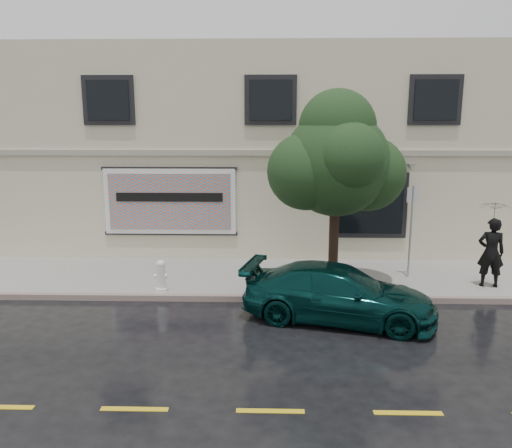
{
  "coord_description": "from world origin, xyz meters",
  "views": [
    {
      "loc": [
        -0.05,
        -10.73,
        4.57
      ],
      "look_at": [
        -0.38,
        2.2,
        1.9
      ],
      "focal_mm": 35.0,
      "sensor_mm": 36.0,
      "label": 1
    }
  ],
  "objects_px": {
    "car": "(338,293)",
    "fire_hydrant": "(161,276)",
    "pedestrian": "(491,252)",
    "street_tree": "(336,164)"
  },
  "relations": [
    {
      "from": "fire_hydrant",
      "to": "street_tree",
      "type": "bearing_deg",
      "value": 25.77
    },
    {
      "from": "pedestrian",
      "to": "fire_hydrant",
      "type": "bearing_deg",
      "value": 14.35
    },
    {
      "from": "car",
      "to": "street_tree",
      "type": "bearing_deg",
      "value": 11.18
    },
    {
      "from": "car",
      "to": "street_tree",
      "type": "height_order",
      "value": "street_tree"
    },
    {
      "from": "pedestrian",
      "to": "fire_hydrant",
      "type": "xyz_separation_m",
      "value": [
        -8.84,
        -0.62,
        -0.54
      ]
    },
    {
      "from": "pedestrian",
      "to": "street_tree",
      "type": "height_order",
      "value": "street_tree"
    },
    {
      "from": "car",
      "to": "street_tree",
      "type": "distance_m",
      "value": 3.41
    },
    {
      "from": "pedestrian",
      "to": "street_tree",
      "type": "xyz_separation_m",
      "value": [
        -4.27,
        -0.22,
        2.39
      ]
    },
    {
      "from": "car",
      "to": "fire_hydrant",
      "type": "distance_m",
      "value": 4.71
    },
    {
      "from": "car",
      "to": "fire_hydrant",
      "type": "xyz_separation_m",
      "value": [
        -4.47,
        1.47,
        -0.08
      ]
    }
  ]
}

